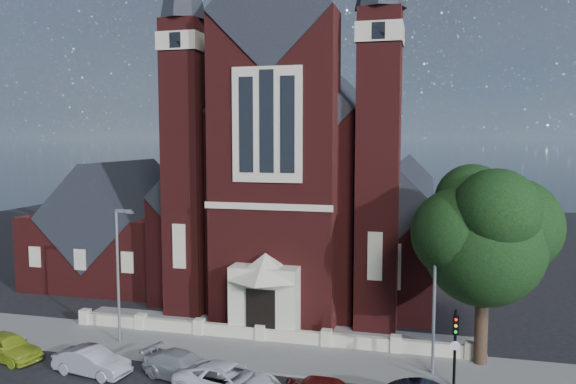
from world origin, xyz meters
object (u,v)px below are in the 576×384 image
Objects in this scene: church at (315,184)px; street_tree at (487,239)px; street_lamp_left at (119,268)px; car_silver_b at (183,366)px; street_lamp_right at (436,288)px; parish_hall at (122,233)px; traffic_signal at (455,339)px; car_white_suv at (229,381)px; car_silver_a at (92,361)px; car_lime_van at (7,346)px.

church reaches higher than street_tree.
street_lamp_left is at bearing -175.24° from street_tree.
street_lamp_right is at bearing -55.89° from car_silver_b.
parish_hall is 31.20m from traffic_signal.
street_tree is 1.32× the size of street_lamp_left.
street_lamp_left is (8.09, -14.00, 0.59)m from parish_hall.
traffic_signal is at bearing -63.45° from car_silver_b.
street_tree is 20.71m from street_lamp_left.
car_silver_b is (5.65, -3.58, -3.92)m from street_lamp_left.
parish_hall reaches higher than car_silver_b.
church is 4.31× the size of street_lamp_right.
car_white_suv is at bearing -94.54° from car_silver_b.
traffic_signal reaches higher than car_silver_b.
street_lamp_right is (-2.51, -1.71, -2.36)m from street_tree.
car_silver_a is 4.88m from car_silver_b.
car_lime_van is at bearing -168.20° from street_tree.
street_lamp_left is 1.86× the size of car_lime_van.
street_tree reaches higher than car_silver_b.
car_lime_van is 5.71m from car_silver_a.
street_lamp_right is 23.48m from car_lime_van.
street_lamp_right reaches higher than car_lime_van.
parish_hall is 25.27m from car_white_suv.
traffic_signal is at bearing -61.80° from church.
traffic_signal is (-1.60, -3.28, -4.38)m from street_tree.
church is at bearing 17.16° from parish_hall.
car_lime_van is at bearing 108.06° from car_silver_b.
church reaches higher than street_lamp_left.
car_lime_van is at bearing -119.57° from church.
street_lamp_left is at bearing -39.48° from car_lime_van.
church reaches higher than street_lamp_right.
street_tree is 2.02× the size of car_white_suv.
traffic_signal is at bearing -4.76° from street_lamp_left.
traffic_signal reaches higher than car_lime_van.
parish_hall reaches higher than car_silver_a.
street_lamp_right is (10.09, -18.94, -3.59)m from church.
car_silver_a is at bearing -171.78° from traffic_signal.
street_lamp_right is at bearing -67.82° from car_silver_a.
car_lime_van is at bearing -143.61° from street_lamp_left.
church is 21.76m from street_lamp_right.
car_silver_b is at bearing -74.31° from car_silver_a.
street_lamp_left is 10.50m from car_white_suv.
car_white_suv is (0.61, -23.71, -7.45)m from church.
street_tree reaches higher than street_lamp_left.
church is 23.85m from car_silver_b.
car_silver_b is at bearing 78.64° from car_white_suv.
street_tree is (28.60, -12.29, 2.95)m from parish_hall.
street_lamp_left is (-7.91, -18.94, -3.59)m from church.
street_lamp_right is 11.29m from car_white_suv.
street_tree is 16.98m from car_silver_b.
street_tree is at bearing 64.05° from traffic_signal.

